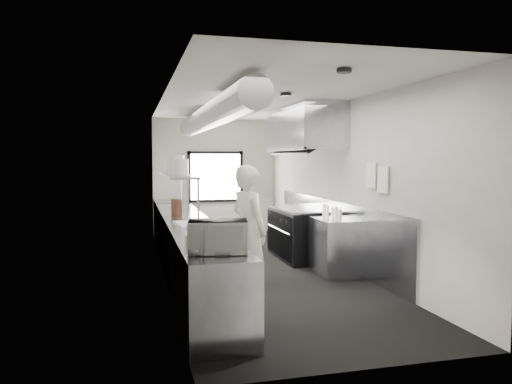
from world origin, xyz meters
TOP-DOWN VIEW (x-y plane):
  - floor at (0.00, 0.00)m, footprint 3.00×8.00m
  - ceiling at (0.00, 0.00)m, footprint 3.00×8.00m
  - wall_back at (0.00, 4.00)m, footprint 3.00×0.02m
  - wall_front at (0.00, -4.00)m, footprint 3.00×0.02m
  - wall_left at (-1.50, 0.00)m, footprint 0.02×8.00m
  - wall_right at (1.50, 0.00)m, footprint 0.02×8.00m
  - wall_cladding at (1.48, 0.30)m, footprint 0.03×5.50m
  - hvac_duct at (-0.70, 0.40)m, footprint 0.40×6.40m
  - service_window at (0.00, 3.96)m, footprint 1.36×0.05m
  - exhaust_hood at (1.10, 0.70)m, footprint 0.81×2.20m
  - prep_counter at (-1.15, -0.50)m, footprint 0.70×6.00m
  - pass_shelf at (-1.19, 1.00)m, footprint 0.45×3.00m
  - range at (1.04, 0.70)m, footprint 0.88×1.60m
  - bottle_station at (1.15, -0.70)m, footprint 0.65×0.80m
  - far_work_table at (-1.15, 3.20)m, footprint 0.70×1.20m
  - notice_sheet_a at (1.47, -1.20)m, footprint 0.02×0.28m
  - notice_sheet_b at (1.47, -1.55)m, footprint 0.02×0.28m
  - line_cook at (-0.47, -1.49)m, footprint 0.63×0.75m
  - microwave at (-1.14, -2.97)m, footprint 0.61×0.50m
  - deli_tub_a at (-1.27, -2.59)m, footprint 0.18×0.18m
  - deli_tub_b at (-1.35, -2.40)m, footprint 0.16×0.16m
  - newspaper at (-0.97, -1.93)m, footprint 0.45×0.49m
  - small_plate at (-1.06, -1.35)m, footprint 0.18×0.18m
  - pastry at (-1.06, -1.35)m, footprint 0.08×0.08m
  - cutting_board at (-1.11, -0.79)m, footprint 0.58×0.72m
  - knife_block at (-1.24, 0.60)m, footprint 0.17×0.25m
  - plate_stack_a at (-1.18, 0.34)m, footprint 0.26×0.26m
  - plate_stack_b at (-1.21, 0.80)m, footprint 0.29×0.29m
  - plate_stack_c at (-1.20, 1.32)m, footprint 0.27×0.27m
  - plate_stack_d at (-1.22, 1.66)m, footprint 0.21×0.21m
  - squeeze_bottle_a at (1.08, -0.98)m, footprint 0.06×0.06m
  - squeeze_bottle_b at (1.09, -0.80)m, footprint 0.07×0.07m
  - squeeze_bottle_c at (1.08, -0.69)m, footprint 0.06×0.06m
  - squeeze_bottle_d at (1.06, -0.51)m, footprint 0.07×0.07m
  - squeeze_bottle_e at (1.07, -0.37)m, footprint 0.08×0.08m

SIDE VIEW (x-z plane):
  - floor at x=0.00m, z-range -0.01..0.01m
  - prep_counter at x=-1.15m, z-range 0.00..0.90m
  - bottle_station at x=1.15m, z-range 0.00..0.90m
  - far_work_table at x=-1.15m, z-range 0.00..0.90m
  - range at x=1.04m, z-range 0.00..0.94m
  - wall_cladding at x=1.48m, z-range 0.00..1.10m
  - line_cook at x=-0.47m, z-range 0.00..1.77m
  - newspaper at x=-0.97m, z-range 0.90..0.91m
  - small_plate at x=-1.06m, z-range 0.90..0.91m
  - cutting_board at x=-1.11m, z-range 0.90..0.92m
  - deli_tub_b at x=-1.35m, z-range 0.90..1.00m
  - deli_tub_a at x=-1.27m, z-range 0.90..1.00m
  - pastry at x=-1.06m, z-range 0.91..0.99m
  - squeeze_bottle_c at x=1.08m, z-range 0.90..1.07m
  - squeeze_bottle_a at x=1.08m, z-range 0.90..1.08m
  - squeeze_bottle_d at x=1.06m, z-range 0.90..1.09m
  - squeeze_bottle_e at x=1.07m, z-range 0.90..1.09m
  - squeeze_bottle_b at x=1.09m, z-range 0.90..1.10m
  - knife_block at x=-1.24m, z-range 0.90..1.15m
  - microwave at x=-1.14m, z-range 0.90..1.23m
  - service_window at x=0.00m, z-range 0.77..2.02m
  - wall_back at x=0.00m, z-range 0.00..2.80m
  - wall_front at x=0.00m, z-range 0.00..2.80m
  - wall_left at x=-1.50m, z-range 0.00..2.80m
  - wall_right at x=1.50m, z-range 0.00..2.80m
  - pass_shelf at x=-1.19m, z-range 1.20..1.88m
  - notice_sheet_b at x=1.47m, z-range 1.36..1.74m
  - notice_sheet_a at x=1.47m, z-range 1.41..1.79m
  - plate_stack_a at x=-1.18m, z-range 1.57..1.84m
  - plate_stack_c at x=-1.20m, z-range 1.57..1.88m
  - plate_stack_d at x=-1.22m, z-range 1.57..1.90m
  - plate_stack_b at x=-1.21m, z-range 1.57..1.90m
  - exhaust_hood at x=1.10m, z-range 1.95..2.83m
  - hvac_duct at x=-0.70m, z-range 2.35..2.75m
  - ceiling at x=0.00m, z-range 2.79..2.80m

